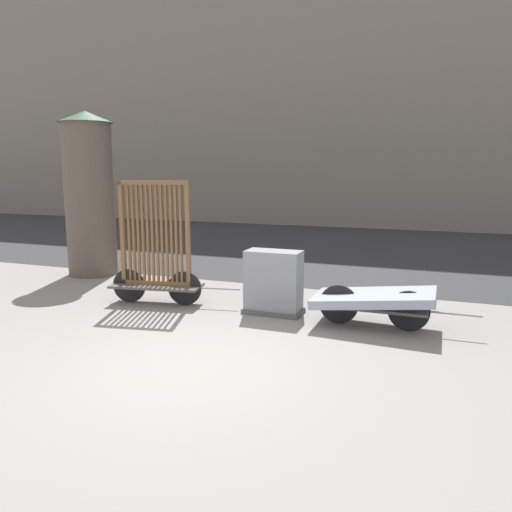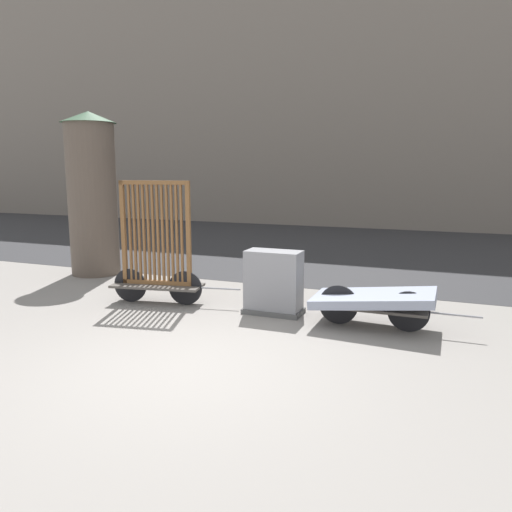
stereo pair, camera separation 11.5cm
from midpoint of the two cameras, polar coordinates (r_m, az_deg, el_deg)
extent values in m
plane|color=gray|center=(6.12, -8.56, -12.44)|extent=(60.00, 60.00, 0.00)
cube|color=#2D2D30|center=(15.06, 9.79, 0.91)|extent=(56.00, 10.69, 0.01)
cube|color=slate|center=(22.50, 14.15, 19.98)|extent=(48.00, 4.00, 12.75)
cube|color=#4C4742|center=(8.85, -11.66, -3.36)|extent=(1.64, 0.83, 0.04)
cylinder|color=black|center=(8.68, -8.54, -3.66)|extent=(0.59, 0.14, 0.60)
cylinder|color=black|center=(9.06, -14.64, -3.30)|extent=(0.59, 0.14, 0.60)
cylinder|color=gray|center=(8.49, -4.55, -3.75)|extent=(0.69, 0.15, 0.03)
cube|color=brown|center=(8.84, -11.67, -3.01)|extent=(1.25, 0.29, 0.07)
cube|color=brown|center=(8.63, -12.07, 8.20)|extent=(1.25, 0.29, 0.07)
cube|color=brown|center=(8.94, -15.37, 2.58)|extent=(0.08, 0.08, 1.79)
cube|color=brown|center=(8.48, -8.18, 2.46)|extent=(0.08, 0.08, 1.79)
cube|color=brown|center=(8.88, -14.68, 2.57)|extent=(0.04, 0.05, 1.72)
cube|color=brown|center=(8.85, -14.17, 2.57)|extent=(0.04, 0.05, 1.72)
cube|color=brown|center=(8.81, -13.67, 2.56)|extent=(0.04, 0.05, 1.72)
cube|color=brown|center=(8.78, -13.16, 2.55)|extent=(0.04, 0.05, 1.72)
cube|color=brown|center=(8.74, -12.65, 2.54)|extent=(0.04, 0.05, 1.72)
cube|color=brown|center=(8.71, -12.13, 2.53)|extent=(0.04, 0.05, 1.72)
cube|color=brown|center=(8.68, -11.61, 2.53)|extent=(0.04, 0.05, 1.72)
cube|color=brown|center=(8.65, -11.08, 2.52)|extent=(0.04, 0.05, 1.72)
cube|color=brown|center=(8.61, -10.55, 2.51)|extent=(0.04, 0.05, 1.72)
cube|color=brown|center=(8.58, -10.02, 2.50)|extent=(0.04, 0.05, 1.72)
cube|color=brown|center=(8.55, -9.48, 2.49)|extent=(0.04, 0.05, 1.72)
cube|color=brown|center=(8.52, -8.94, 2.48)|extent=(0.04, 0.05, 1.72)
cube|color=#4C4742|center=(7.58, 12.79, -5.63)|extent=(1.57, 0.57, 0.04)
cylinder|color=black|center=(7.54, 16.64, -6.05)|extent=(0.60, 0.04, 0.60)
cylinder|color=black|center=(7.67, 9.00, -5.48)|extent=(0.60, 0.04, 0.60)
cylinder|color=gray|center=(7.52, 21.42, -6.20)|extent=(0.70, 0.03, 0.03)
cube|color=#8C93A8|center=(7.55, 12.83, -4.66)|extent=(1.76, 0.92, 0.31)
cube|color=#4C4C4C|center=(8.17, 1.59, -6.27)|extent=(0.95, 0.50, 0.08)
cube|color=gray|center=(8.05, 1.61, -3.02)|extent=(0.89, 0.44, 1.03)
cylinder|color=brown|center=(11.57, -18.74, 6.07)|extent=(1.05, 1.05, 3.30)
cone|color=#335138|center=(11.61, -19.24, 14.80)|extent=(1.18, 1.18, 0.24)
camera|label=1|loc=(0.06, -90.42, -0.07)|focal=35.00mm
camera|label=2|loc=(0.06, 89.58, 0.07)|focal=35.00mm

